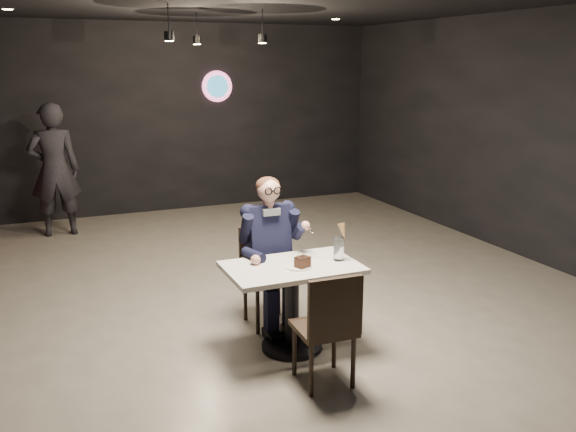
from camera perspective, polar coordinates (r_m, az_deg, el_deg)
name	(u,v)px	position (r m, az deg, el deg)	size (l,w,h in m)	color
floor	(272,305)	(6.23, -1.47, -8.32)	(9.00, 9.00, 0.00)	gray
wall_sign	(217,86)	(10.25, -6.65, 11.96)	(0.50, 0.06, 0.50)	pink
pendant_lights	(209,19)	(7.67, -7.37, 17.79)	(1.40, 1.20, 0.36)	black
main_table	(292,307)	(5.20, 0.37, -8.55)	(1.10, 0.70, 0.75)	silver
chair_far	(268,277)	(5.64, -1.85, -5.76)	(0.42, 0.46, 0.92)	black
chair_near	(324,326)	(4.66, 3.36, -10.22)	(0.42, 0.46, 0.92)	black
seated_man	(268,250)	(5.56, -1.87, -3.24)	(0.60, 0.80, 1.44)	black
dessert_plate	(299,267)	(5.02, 0.99, -4.76)	(0.22, 0.22, 0.01)	white
cake_slice	(302,262)	(4.98, 1.36, -4.35)	(0.11, 0.09, 0.08)	black
mint_leaf	(308,257)	(4.98, 1.87, -3.85)	(0.06, 0.04, 0.01)	green
sundae_glass	(339,249)	(5.18, 4.78, -3.09)	(0.09, 0.09, 0.20)	silver
wafer_cone	(343,231)	(5.15, 5.16, -1.43)	(0.07, 0.07, 0.14)	tan
passerby	(54,170)	(9.08, -21.01, 4.05)	(0.68, 0.45, 1.86)	black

